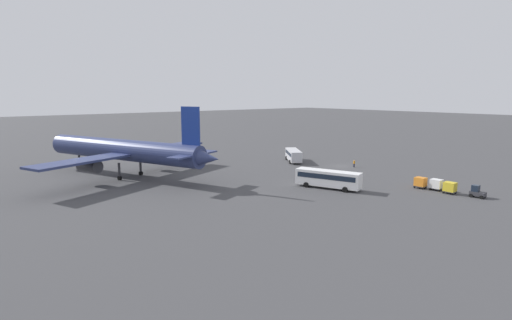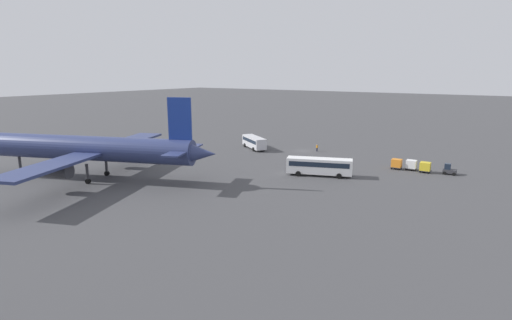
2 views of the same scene
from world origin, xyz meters
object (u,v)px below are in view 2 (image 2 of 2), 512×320
at_px(baggage_tug, 449,170).
at_px(airplane, 88,149).
at_px(shuttle_bus_near, 254,142).
at_px(cargo_cart_yellow, 425,167).
at_px(shuttle_bus_far, 319,165).
at_px(worker_person, 317,148).
at_px(cargo_cart_white, 411,164).
at_px(cargo_cart_orange, 397,163).

bearing_deg(baggage_tug, airplane, 33.81).
relative_size(airplane, shuttle_bus_near, 4.80).
xyz_separation_m(baggage_tug, cargo_cart_yellow, (4.13, 1.08, 0.25)).
bearing_deg(baggage_tug, shuttle_bus_far, 33.08).
bearing_deg(worker_person, cargo_cart_white, 162.82).
bearing_deg(cargo_cart_yellow, worker_person, -16.54).
bearing_deg(cargo_cart_orange, cargo_cart_white, -165.73).
height_order(shuttle_bus_far, worker_person, shuttle_bus_far).
height_order(shuttle_bus_near, shuttle_bus_far, shuttle_bus_far).
xyz_separation_m(airplane, shuttle_bus_far, (-33.88, -25.60, -3.69)).
distance_m(airplane, cargo_cart_yellow, 63.86).
distance_m(shuttle_bus_far, baggage_tug, 25.20).
distance_m(airplane, shuttle_bus_near, 42.47).
height_order(cargo_cart_yellow, cargo_cart_white, same).
bearing_deg(baggage_tug, worker_person, -15.38).
distance_m(shuttle_bus_far, cargo_cart_yellow, 21.27).
distance_m(shuttle_bus_near, cargo_cart_yellow, 41.86).
height_order(baggage_tug, cargo_cart_white, baggage_tug).
relative_size(baggage_tug, cargo_cart_yellow, 1.19).
relative_size(shuttle_bus_near, cargo_cart_yellow, 4.79).
bearing_deg(shuttle_bus_far, shuttle_bus_near, -52.14).
xyz_separation_m(cargo_cart_white, cargo_cart_orange, (2.71, 0.69, 0.00)).
distance_m(baggage_tug, cargo_cart_yellow, 4.27).
distance_m(airplane, cargo_cart_orange, 59.58).
bearing_deg(cargo_cart_white, cargo_cart_orange, 14.27).
relative_size(shuttle_bus_near, worker_person, 5.67).
bearing_deg(baggage_tug, cargo_cart_white, 1.96).
xyz_separation_m(shuttle_bus_near, worker_person, (-14.93, -5.80, -0.98)).
bearing_deg(shuttle_bus_far, worker_person, -84.19).
distance_m(baggage_tug, cargo_cart_orange, 9.63).
relative_size(shuttle_bus_far, worker_person, 7.12).
relative_size(worker_person, cargo_cart_white, 0.84).
relative_size(shuttle_bus_near, baggage_tug, 4.01).
xyz_separation_m(shuttle_bus_near, baggage_tug, (-45.93, 1.10, -0.91)).
bearing_deg(worker_person, cargo_cart_orange, 159.18).
relative_size(airplane, cargo_cart_orange, 22.99).
bearing_deg(shuttle_bus_far, airplane, 16.79).
relative_size(airplane, baggage_tug, 19.24).
distance_m(cargo_cart_white, cargo_cart_orange, 2.80).
bearing_deg(cargo_cart_orange, baggage_tug, -172.46).
bearing_deg(cargo_cart_yellow, airplane, 38.08).
bearing_deg(shuttle_bus_near, shuttle_bus_far, -177.45).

